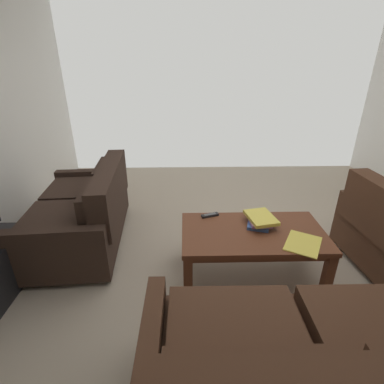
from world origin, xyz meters
The scene contains 7 objects.
ground_plane centered at (0.00, 0.00, 0.00)m, with size 4.95×5.11×0.01m, color tan.
sofa_main centered at (-0.09, 1.45, 0.37)m, with size 1.72×0.91×0.88m.
loveseat_near centered at (1.56, -0.30, 0.35)m, with size 0.92×1.47×0.82m.
coffee_table centered at (-0.03, 0.26, 0.39)m, with size 1.19×0.65×0.46m.
book_stack centered at (-0.10, 0.15, 0.51)m, with size 0.27×0.32×0.08m.
tv_remote centered at (0.32, 0.00, 0.47)m, with size 0.17×0.09×0.02m.
loose_magazine centered at (-0.37, 0.45, 0.46)m, with size 0.24×0.31×0.01m, color #E0CC4C.
Camera 1 is at (0.54, 2.30, 1.77)m, focal length 27.25 mm.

